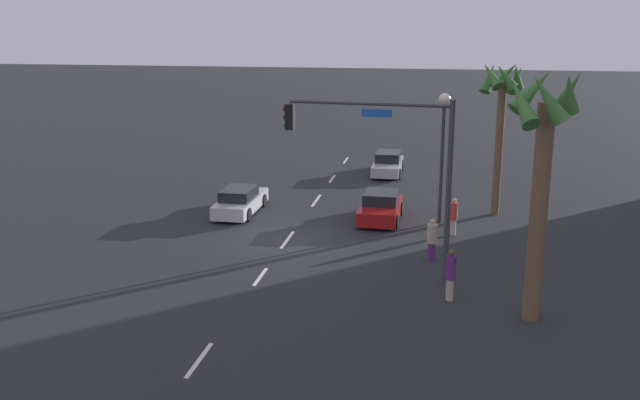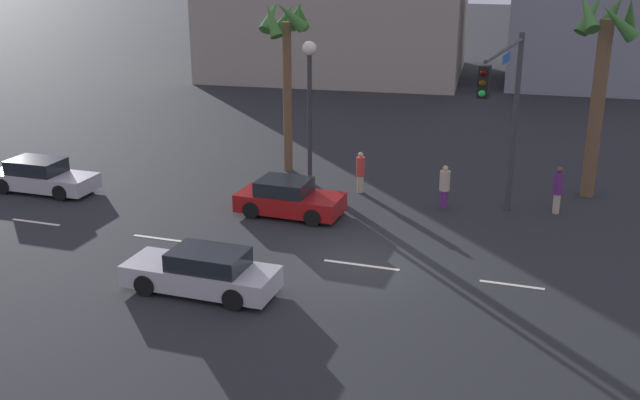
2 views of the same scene
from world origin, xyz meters
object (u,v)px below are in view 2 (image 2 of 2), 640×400
Objects in this scene: pedestrian_0 at (558,189)px; pedestrian_1 at (445,186)px; car_1 at (203,272)px; palm_tree_1 at (286,40)px; traffic_signal at (506,101)px; pedestrian_2 at (360,171)px; car_2 at (42,177)px; streetlamp at (310,88)px; car_0 at (289,199)px; palm_tree_0 at (602,60)px.

pedestrian_0 reaches higher than pedestrian_1.
pedestrian_1 is at bearing -170.07° from pedestrian_0.
palm_tree_1 is at bearing 99.37° from car_1.
pedestrian_2 is (-5.72, 2.38, -3.70)m from traffic_signal.
traffic_signal is at bearing 46.47° from car_1.
car_2 is at bearing -175.03° from traffic_signal.
pedestrian_1 is at bearing -2.58° from streetlamp.
pedestrian_0 is at bearing 9.93° from pedestrian_1.
pedestrian_2 reaches higher than car_1.
traffic_signal is at bearing 7.80° from car_0.
pedestrian_0 is at bearing 46.93° from car_1.
pedestrian_0 reaches higher than car_1.
car_0 is 5.98m from pedestrian_1.
palm_tree_0 is at bearing 28.74° from car_0.
pedestrian_2 is at bearing 79.67° from car_1.
palm_tree_0 reaches higher than pedestrian_1.
palm_tree_1 is (-9.67, 4.46, 1.18)m from traffic_signal.
streetlamp is (-0.06, 9.78, 3.68)m from car_1.
pedestrian_1 is 7.69m from palm_tree_0.
pedestrian_0 is at bearing -113.38° from palm_tree_0.
palm_tree_0 is (10.69, 12.81, 4.86)m from car_1.
traffic_signal is at bearing 4.97° from car_2.
car_2 is 0.66× the size of traffic_signal.
car_2 is 22.69m from palm_tree_0.
streetlamp is 11.24m from palm_tree_0.
pedestrian_2 is (1.83, 3.42, 0.27)m from car_0.
pedestrian_2 is at bearing 157.40° from traffic_signal.
pedestrian_1 is 3.67m from pedestrian_2.
traffic_signal is at bearing -131.38° from pedestrian_0.
pedestrian_0 is at bearing 48.62° from traffic_signal.
car_0 is at bearing -151.26° from palm_tree_0.
car_2 is at bearing -163.29° from palm_tree_0.
traffic_signal is 7.21m from pedestrian_2.
car_0 is 0.89× the size of car_2.
car_0 is 13.06m from palm_tree_0.
traffic_signal reaches higher than car_0.
streetlamp is at bearing 92.57° from car_0.
palm_tree_0 is (5.23, 3.28, 4.59)m from pedestrian_1.
palm_tree_0 reaches higher than car_2.
palm_tree_1 is at bearing 152.30° from pedestrian_2.
pedestrian_2 is at bearing -164.65° from palm_tree_0.
pedestrian_1 reaches higher than car_0.
traffic_signal reaches higher than pedestrian_0.
pedestrian_1 is (5.46, 9.54, 0.27)m from car_1.
pedestrian_1 is (5.53, -0.25, -3.40)m from streetlamp.
pedestrian_2 is 0.21× the size of palm_tree_0.
traffic_signal is 4.69m from pedestrian_0.
streetlamp is at bearing 17.72° from car_2.
car_0 is at bearing -118.24° from pedestrian_2.
pedestrian_1 is (5.40, 2.55, 0.26)m from car_0.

